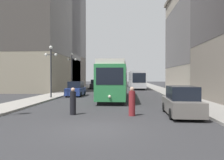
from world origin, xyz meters
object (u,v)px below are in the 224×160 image
transit_bus (136,79)px  pedestrian_crossing_far (73,102)px  parked_car_left_near (76,89)px  parked_car_left_mid (95,84)px  streetcar (115,79)px  parked_car_right_far (182,102)px  lamp_post_left_near (51,64)px  pedestrian_crossing_near (132,102)px  lamp_post_left_far (72,66)px

transit_bus → pedestrian_crossing_far: transit_bus is taller
parked_car_left_near → parked_car_left_mid: 16.95m
streetcar → pedestrian_crossing_far: size_ratio=7.48×
pedestrian_crossing_far → parked_car_right_far: bearing=-93.0°
parked_car_left_near → parked_car_right_far: (9.68, -13.06, 0.00)m
streetcar → transit_bus: (3.28, 19.79, -0.15)m
lamp_post_left_near → pedestrian_crossing_far: bearing=-63.4°
pedestrian_crossing_near → pedestrian_crossing_far: size_ratio=1.04×
parked_car_left_mid → pedestrian_crossing_near: (6.63, -30.27, -0.02)m
parked_car_left_mid → lamp_post_left_far: (-1.90, -11.45, 3.11)m
streetcar → parked_car_right_far: bearing=-64.7°
transit_bus → lamp_post_left_far: (-10.16, -11.40, 2.01)m
parked_car_left_near → parked_car_right_far: 16.26m
parked_car_right_far → pedestrian_crossing_far: 6.77m
parked_car_left_mid → pedestrian_crossing_far: parked_car_left_mid is taller
parked_car_left_near → pedestrian_crossing_far: (2.92, -13.18, -0.05)m
pedestrian_crossing_near → transit_bus: bearing=174.0°
streetcar → transit_bus: size_ratio=1.13×
parked_car_left_mid → lamp_post_left_far: bearing=-102.1°
parked_car_right_far → lamp_post_left_far: bearing=-56.4°
pedestrian_crossing_near → lamp_post_left_far: lamp_post_left_far is taller
parked_car_left_mid → pedestrian_crossing_near: size_ratio=2.52×
streetcar → lamp_post_left_far: (-6.88, 8.38, 1.86)m
parked_car_right_far → parked_car_left_near: bearing=-51.8°
transit_bus → pedestrian_crossing_near: 30.29m
pedestrian_crossing_near → lamp_post_left_near: 13.30m
transit_bus → pedestrian_crossing_near: bearing=-95.2°
lamp_post_left_far → transit_bus: bearing=48.3°
lamp_post_left_near → pedestrian_crossing_near: bearing=-48.9°
lamp_post_left_far → streetcar: bearing=-50.6°
lamp_post_left_far → parked_car_right_far: bearing=-58.0°
lamp_post_left_far → lamp_post_left_near: bearing=-90.0°
pedestrian_crossing_far → lamp_post_left_near: lamp_post_left_near is taller
parked_car_left_mid → pedestrian_crossing_near: 30.99m
pedestrian_crossing_near → pedestrian_crossing_far: pedestrian_crossing_near is taller
streetcar → pedestrian_crossing_far: bearing=-100.9°
streetcar → lamp_post_left_near: (-6.88, -0.67, 1.73)m
parked_car_right_far → pedestrian_crossing_near: bearing=6.5°
parked_car_left_mid → lamp_post_left_near: lamp_post_left_near is taller
transit_bus → pedestrian_crossing_far: bearing=-102.2°
pedestrian_crossing_far → lamp_post_left_far: size_ratio=0.29×
parked_car_left_near → lamp_post_left_near: size_ratio=0.76×
parked_car_left_mid → pedestrian_crossing_far: (2.92, -30.13, -0.05)m
lamp_post_left_near → lamp_post_left_far: bearing=90.0°
parked_car_left_near → pedestrian_crossing_near: bearing=-64.5°
parked_car_right_far → lamp_post_left_near: size_ratio=0.80×
parked_car_left_mid → pedestrian_crossing_far: size_ratio=2.62×
streetcar → parked_car_left_near: 5.89m
parked_car_left_near → lamp_post_left_far: (-1.90, 5.50, 3.11)m
parked_car_left_near → transit_bus: bearing=63.0°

